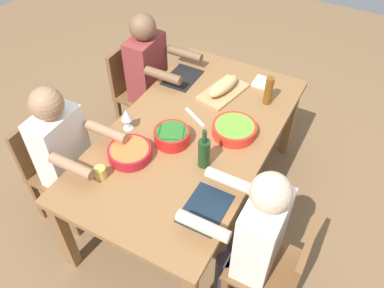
# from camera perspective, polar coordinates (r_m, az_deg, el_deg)

# --- Properties ---
(ground_plane) EXTENTS (8.00, 8.00, 0.00)m
(ground_plane) POSITION_cam_1_polar(r_m,az_deg,el_deg) (3.25, 0.00, -7.85)
(ground_plane) COLOR brown
(dining_table) EXTENTS (1.89, 1.05, 0.74)m
(dining_table) POSITION_cam_1_polar(r_m,az_deg,el_deg) (2.75, 0.00, 0.54)
(dining_table) COLOR olive
(dining_table) RESTS_ON ground_plane
(chair_far_right) EXTENTS (0.40, 0.40, 0.85)m
(chair_far_right) POSITION_cam_1_polar(r_m,az_deg,el_deg) (3.56, -8.17, 8.17)
(chair_far_right) COLOR brown
(chair_far_right) RESTS_ON ground_plane
(diner_far_right) EXTENTS (0.41, 0.53, 1.20)m
(diner_far_right) POSITION_cam_1_polar(r_m,az_deg,el_deg) (3.35, -5.91, 10.26)
(diner_far_right) COLOR #2D2D38
(diner_far_right) RESTS_ON ground_plane
(chair_near_left) EXTENTS (0.40, 0.40, 0.85)m
(chair_near_left) POSITION_cam_1_polar(r_m,az_deg,el_deg) (2.43, 12.43, -17.03)
(chair_near_left) COLOR brown
(chair_near_left) RESTS_ON ground_plane
(diner_near_left) EXTENTS (0.41, 0.53, 1.20)m
(diner_near_left) POSITION_cam_1_polar(r_m,az_deg,el_deg) (2.26, 8.84, -12.75)
(diner_near_left) COLOR #2D2D38
(diner_near_left) RESTS_ON ground_plane
(chair_far_left) EXTENTS (0.40, 0.40, 0.85)m
(chair_far_left) POSITION_cam_1_polar(r_m,az_deg,el_deg) (3.01, -19.30, -2.72)
(chair_far_left) COLOR brown
(chair_far_left) RESTS_ON ground_plane
(diner_far_left) EXTENTS (0.41, 0.53, 1.20)m
(diner_far_left) POSITION_cam_1_polar(r_m,az_deg,el_deg) (2.76, -17.59, -1.10)
(diner_far_left) COLOR #2D2D38
(diner_far_left) RESTS_ON ground_plane
(serving_bowl_salad) EXTENTS (0.30, 0.30, 0.08)m
(serving_bowl_salad) POSITION_cam_1_polar(r_m,az_deg,el_deg) (2.68, 6.11, 2.16)
(serving_bowl_salad) COLOR red
(serving_bowl_salad) RESTS_ON dining_table
(serving_bowl_greens) EXTENTS (0.24, 0.24, 0.09)m
(serving_bowl_greens) POSITION_cam_1_polar(r_m,az_deg,el_deg) (2.60, -2.90, 1.23)
(serving_bowl_greens) COLOR red
(serving_bowl_greens) RESTS_ON dining_table
(serving_bowl_fruit) EXTENTS (0.28, 0.28, 0.07)m
(serving_bowl_fruit) POSITION_cam_1_polar(r_m,az_deg,el_deg) (2.54, -8.95, -1.16)
(serving_bowl_fruit) COLOR #B21923
(serving_bowl_fruit) RESTS_ON dining_table
(cutting_board) EXTENTS (0.44, 0.30, 0.02)m
(cutting_board) POSITION_cam_1_polar(r_m,az_deg,el_deg) (3.03, 4.54, 7.47)
(cutting_board) COLOR tan
(cutting_board) RESTS_ON dining_table
(bread_loaf) EXTENTS (0.34, 0.17, 0.09)m
(bread_loaf) POSITION_cam_1_polar(r_m,az_deg,el_deg) (3.00, 4.60, 8.30)
(bread_loaf) COLOR tan
(bread_loaf) RESTS_ON cutting_board
(wine_bottle) EXTENTS (0.08, 0.08, 0.29)m
(wine_bottle) POSITION_cam_1_polar(r_m,az_deg,el_deg) (2.42, 1.74, -1.23)
(wine_bottle) COLOR #193819
(wine_bottle) RESTS_ON dining_table
(beer_bottle) EXTENTS (0.06, 0.06, 0.22)m
(beer_bottle) POSITION_cam_1_polar(r_m,az_deg,el_deg) (2.92, 10.96, 7.54)
(beer_bottle) COLOR brown
(beer_bottle) RESTS_ON dining_table
(wine_glass) EXTENTS (0.08, 0.08, 0.17)m
(wine_glass) POSITION_cam_1_polar(r_m,az_deg,el_deg) (2.69, -9.43, 4.05)
(wine_glass) COLOR silver
(wine_glass) RESTS_ON dining_table
(placemat_far_right) EXTENTS (0.32, 0.23, 0.01)m
(placemat_far_right) POSITION_cam_1_polar(r_m,az_deg,el_deg) (3.19, -1.40, 9.54)
(placemat_far_right) COLOR black
(placemat_far_right) RESTS_ON dining_table
(placemat_near_left) EXTENTS (0.32, 0.23, 0.01)m
(placemat_near_left) POSITION_cam_1_polar(r_m,az_deg,el_deg) (2.28, 1.95, -9.27)
(placemat_near_left) COLOR #142333
(placemat_near_left) RESTS_ON dining_table
(cup_far_left) EXTENTS (0.07, 0.07, 0.08)m
(cup_far_left) POSITION_cam_1_polar(r_m,az_deg,el_deg) (2.46, -13.05, -4.05)
(cup_far_left) COLOR gold
(cup_far_left) RESTS_ON dining_table
(carving_knife) EXTENTS (0.13, 0.21, 0.01)m
(carving_knife) POSITION_cam_1_polar(r_m,az_deg,el_deg) (2.81, 0.42, 3.88)
(carving_knife) COLOR silver
(carving_knife) RESTS_ON dining_table
(napkin_stack) EXTENTS (0.14, 0.14, 0.02)m
(napkin_stack) POSITION_cam_1_polar(r_m,az_deg,el_deg) (3.16, 10.18, 8.68)
(napkin_stack) COLOR white
(napkin_stack) RESTS_ON dining_table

